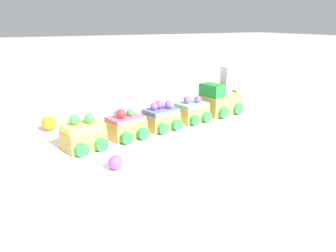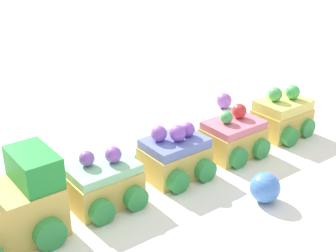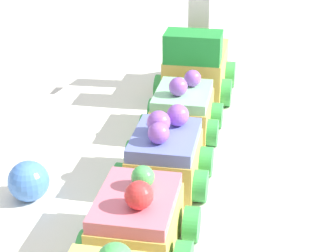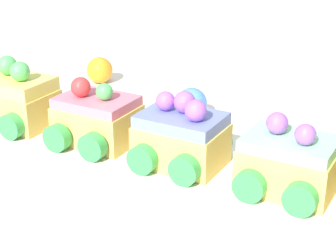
# 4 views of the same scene
# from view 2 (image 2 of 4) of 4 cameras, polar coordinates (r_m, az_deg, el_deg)

# --- Properties ---
(ground_plane) EXTENTS (10.00, 10.00, 0.00)m
(ground_plane) POSITION_cam_2_polar(r_m,az_deg,el_deg) (0.52, -2.93, -7.06)
(ground_plane) COLOR beige
(display_board) EXTENTS (0.74, 0.38, 0.01)m
(display_board) POSITION_cam_2_polar(r_m,az_deg,el_deg) (0.52, -2.95, -6.50)
(display_board) COLOR white
(display_board) RESTS_ON ground_plane
(cake_car_mint) EXTENTS (0.08, 0.08, 0.06)m
(cake_car_mint) POSITION_cam_2_polar(r_m,az_deg,el_deg) (0.46, -7.94, -6.96)
(cake_car_mint) COLOR #E0BC56
(cake_car_mint) RESTS_ON display_board
(cake_car_blueberry) EXTENTS (0.08, 0.08, 0.06)m
(cake_car_blueberry) POSITION_cam_2_polar(r_m,az_deg,el_deg) (0.51, 0.82, -3.71)
(cake_car_blueberry) COLOR #E0BC56
(cake_car_blueberry) RESTS_ON display_board
(cake_car_strawberry) EXTENTS (0.08, 0.08, 0.06)m
(cake_car_strawberry) POSITION_cam_2_polar(r_m,az_deg,el_deg) (0.56, 7.78, -1.31)
(cake_car_strawberry) COLOR #E0BC56
(cake_car_strawberry) RESTS_ON display_board
(cake_car_lemon) EXTENTS (0.08, 0.08, 0.06)m
(cake_car_lemon) POSITION_cam_2_polar(r_m,az_deg,el_deg) (0.62, 13.72, 1.12)
(cake_car_lemon) COLOR #E0BC56
(cake_car_lemon) RESTS_ON display_board
(gumball_blue) EXTENTS (0.03, 0.03, 0.03)m
(gumball_blue) POSITION_cam_2_polar(r_m,az_deg,el_deg) (0.47, 11.75, -7.36)
(gumball_blue) COLOR #4C84E0
(gumball_blue) RESTS_ON display_board
(gumball_purple) EXTENTS (0.02, 0.02, 0.02)m
(gumball_purple) POSITION_cam_2_polar(r_m,az_deg,el_deg) (0.69, 6.85, 3.09)
(gumball_purple) COLOR #9956C6
(gumball_purple) RESTS_ON display_board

